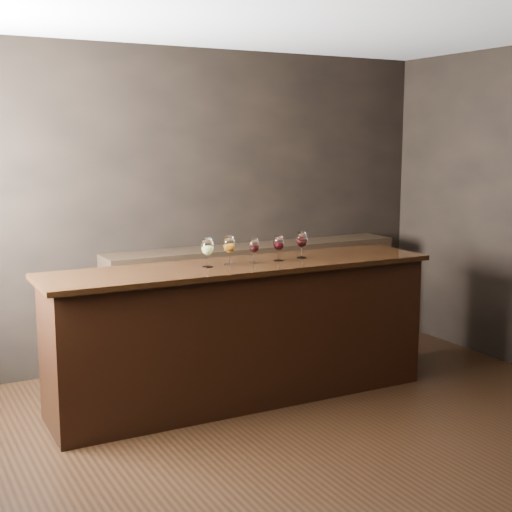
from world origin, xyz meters
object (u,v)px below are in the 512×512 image
glass_amber (229,245)px  glass_red_c (302,240)px  bar_counter (242,335)px  glass_red_b (279,244)px  glass_red_a (254,246)px  glass_white (208,247)px  back_bar_shelf (255,300)px

glass_amber → glass_red_c: size_ratio=1.02×
bar_counter → glass_red_c: bearing=2.7°
glass_red_c → glass_red_b: bearing=-173.5°
glass_red_a → glass_white: bearing=-178.3°
back_bar_shelf → glass_red_b: 1.27m
glass_amber → glass_red_a: bearing=-2.1°
glass_amber → glass_red_a: 0.21m
bar_counter → back_bar_shelf: 1.20m
glass_red_b → glass_red_c: bearing=6.5°
glass_red_a → glass_red_b: bearing=-5.6°
glass_white → glass_red_c: 0.83m
glass_red_a → glass_red_b: size_ratio=0.95×
back_bar_shelf → glass_red_c: glass_red_c is taller
glass_red_b → glass_red_c: (0.23, 0.03, 0.01)m
glass_white → glass_amber: (0.19, 0.02, -0.00)m
back_bar_shelf → glass_amber: size_ratio=13.27×
glass_white → glass_red_c: glass_white is taller
glass_white → glass_red_b: 0.60m
bar_counter → glass_red_c: 0.88m
bar_counter → glass_amber: size_ratio=13.64×
bar_counter → glass_red_c: size_ratio=13.89×
glass_red_a → glass_red_c: (0.43, 0.01, 0.02)m
back_bar_shelf → glass_amber: bearing=-127.4°
glass_white → glass_red_c: (0.83, 0.02, -0.00)m
glass_red_a → bar_counter: bearing=-173.7°
bar_counter → glass_amber: glass_amber is taller
glass_white → glass_red_c: size_ratio=1.02×
back_bar_shelf → glass_red_a: size_ratio=15.21×
glass_red_c → glass_red_a: bearing=-179.3°
glass_amber → glass_red_c: glass_amber is taller
glass_white → glass_amber: size_ratio=1.00×
glass_white → glass_amber: 0.19m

